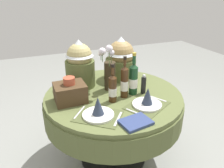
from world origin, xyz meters
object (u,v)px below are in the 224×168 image
(place_setting_left, at_px, (98,111))
(woven_basket_side_left, at_px, (70,92))
(wine_bottle_left, at_px, (124,82))
(dining_table, at_px, (113,107))
(book_on_table, at_px, (136,122))
(wine_bottle_rear, at_px, (133,79))
(pepper_mill, at_px, (144,85))
(gift_tub_back_left, at_px, (80,62))
(flower_vase, at_px, (109,71))
(place_setting_right, at_px, (147,101))
(wine_bottle_centre, at_px, (113,88))
(gift_tub_back_right, at_px, (121,57))

(place_setting_left, height_order, woven_basket_side_left, woven_basket_side_left)
(woven_basket_side_left, bearing_deg, wine_bottle_left, -11.89)
(dining_table, relative_size, book_on_table, 5.87)
(wine_bottle_rear, xyz_separation_m, pepper_mill, (0.09, -0.03, -0.06))
(pepper_mill, bearing_deg, woven_basket_side_left, 171.44)
(gift_tub_back_left, bearing_deg, dining_table, -50.82)
(place_setting_left, relative_size, flower_vase, 0.95)
(book_on_table, xyz_separation_m, woven_basket_side_left, (-0.36, 0.50, 0.07))
(place_setting_right, distance_m, gift_tub_back_left, 0.74)
(wine_bottle_left, relative_size, wine_bottle_rear, 0.97)
(wine_bottle_left, xyz_separation_m, wine_bottle_centre, (-0.12, -0.04, -0.02))
(woven_basket_side_left, bearing_deg, pepper_mill, -8.56)
(place_setting_left, bearing_deg, wine_bottle_left, 34.33)
(pepper_mill, height_order, book_on_table, pepper_mill)
(flower_vase, bearing_deg, gift_tub_back_right, 45.43)
(place_setting_right, distance_m, gift_tub_back_right, 0.65)
(pepper_mill, height_order, woven_basket_side_left, woven_basket_side_left)
(book_on_table, bearing_deg, dining_table, 77.40)
(wine_bottle_centre, height_order, gift_tub_back_right, gift_tub_back_right)
(pepper_mill, height_order, gift_tub_back_left, gift_tub_back_left)
(pepper_mill, bearing_deg, place_setting_right, -111.52)
(flower_vase, relative_size, book_on_table, 2.10)
(place_setting_right, relative_size, pepper_mill, 2.30)
(place_setting_left, height_order, book_on_table, place_setting_left)
(gift_tub_back_right, bearing_deg, pepper_mill, -84.47)
(wine_bottle_rear, distance_m, woven_basket_side_left, 0.56)
(gift_tub_back_left, bearing_deg, flower_vase, -39.07)
(wine_bottle_rear, bearing_deg, gift_tub_back_left, 138.34)
(wine_bottle_centre, bearing_deg, wine_bottle_rear, 16.17)
(place_setting_left, distance_m, gift_tub_back_right, 0.80)
(book_on_table, bearing_deg, place_setting_right, 34.65)
(place_setting_right, bearing_deg, wine_bottle_centre, 142.28)
(place_setting_left, distance_m, pepper_mill, 0.55)
(place_setting_left, height_order, wine_bottle_rear, wine_bottle_rear)
(place_setting_right, distance_m, woven_basket_side_left, 0.64)
(book_on_table, bearing_deg, pepper_mill, 45.98)
(wine_bottle_left, bearing_deg, book_on_table, -103.57)
(woven_basket_side_left, bearing_deg, flower_vase, 13.99)
(pepper_mill, xyz_separation_m, book_on_table, (-0.29, -0.41, -0.07))
(dining_table, xyz_separation_m, wine_bottle_centre, (-0.06, -0.13, 0.27))
(dining_table, relative_size, place_setting_left, 2.95)
(place_setting_right, height_order, wine_bottle_rear, wine_bottle_rear)
(place_setting_right, bearing_deg, wine_bottle_left, 116.20)
(book_on_table, relative_size, gift_tub_back_left, 0.47)
(place_setting_right, relative_size, gift_tub_back_right, 0.97)
(wine_bottle_left, relative_size, gift_tub_back_left, 0.81)
(place_setting_right, xyz_separation_m, pepper_mill, (0.08, 0.21, 0.04))
(pepper_mill, bearing_deg, place_setting_left, -157.10)
(wine_bottle_left, xyz_separation_m, gift_tub_back_left, (-0.29, 0.37, 0.10))
(book_on_table, height_order, woven_basket_side_left, woven_basket_side_left)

